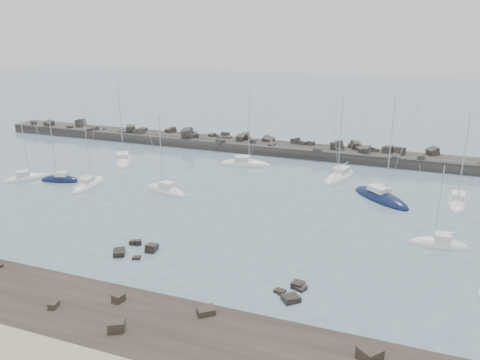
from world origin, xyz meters
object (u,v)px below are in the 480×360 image
sailboat_7 (381,198)px  sailboat_0 (26,179)px  sailboat_4 (245,164)px  sailboat_6 (340,177)px  sailboat_9 (457,203)px  sailboat_1 (124,161)px  sailboat_3 (89,185)px  sailboat_2 (60,180)px  sailboat_5 (166,191)px  sailboat_8 (438,245)px

sailboat_7 → sailboat_0: bearing=-169.1°
sailboat_4 → sailboat_6: sailboat_6 is taller
sailboat_7 → sailboat_9: size_ratio=1.19×
sailboat_1 → sailboat_3: size_ratio=1.21×
sailboat_2 → sailboat_5: size_ratio=0.83×
sailboat_8 → sailboat_6: bearing=124.5°
sailboat_8 → sailboat_7: bearing=119.1°
sailboat_9 → sailboat_5: bearing=-166.6°
sailboat_4 → sailboat_6: (17.44, -1.87, 0.02)m
sailboat_2 → sailboat_7: 50.66m
sailboat_4 → sailboat_8: sailboat_4 is taller
sailboat_0 → sailboat_9: bearing=10.7°
sailboat_4 → sailboat_7: sailboat_7 is taller
sailboat_7 → sailboat_8: bearing=-60.9°
sailboat_0 → sailboat_8: (63.18, -2.72, 0.01)m
sailboat_8 → sailboat_3: bearing=176.0°
sailboat_6 → sailboat_4: bearing=173.9°
sailboat_3 → sailboat_7: size_ratio=0.80×
sailboat_2 → sailboat_8: (57.22, -4.03, -0.01)m
sailboat_0 → sailboat_8: size_ratio=1.05×
sailboat_1 → sailboat_3: bearing=-79.0°
sailboat_2 → sailboat_5: bearing=4.1°
sailboat_2 → sailboat_7: size_ratio=0.65×
sailboat_3 → sailboat_8: sailboat_3 is taller
sailboat_7 → sailboat_9: sailboat_7 is taller
sailboat_2 → sailboat_4: bearing=37.2°
sailboat_4 → sailboat_9: size_ratio=1.06×
sailboat_1 → sailboat_8: 56.77m
sailboat_7 → sailboat_3: bearing=-167.4°
sailboat_0 → sailboat_9: size_ratio=0.80×
sailboat_4 → sailboat_9: (34.98, -7.91, 0.02)m
sailboat_3 → sailboat_4: (19.29, 19.56, -0.00)m
sailboat_8 → sailboat_5: bearing=172.1°
sailboat_3 → sailboat_5: 12.98m
sailboat_2 → sailboat_6: size_ratio=0.71×
sailboat_6 → sailboat_2: bearing=-158.0°
sailboat_4 → sailboat_8: bearing=-35.8°
sailboat_4 → sailboat_9: bearing=-12.7°
sailboat_6 → sailboat_1: bearing=-174.4°
sailboat_4 → sailboat_3: bearing=-134.6°
sailboat_2 → sailboat_5: (18.75, 1.33, -0.00)m
sailboat_2 → sailboat_1: bearing=76.6°
sailboat_3 → sailboat_9: sailboat_9 is taller
sailboat_6 → sailboat_8: bearing=-55.5°
sailboat_2 → sailboat_3: bearing=-4.2°
sailboat_0 → sailboat_6: sailboat_6 is taller
sailboat_1 → sailboat_8: size_ratio=1.51×
sailboat_0 → sailboat_5: size_ratio=0.86×
sailboat_3 → sailboat_4: sailboat_4 is taller
sailboat_0 → sailboat_4: size_ratio=0.76×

